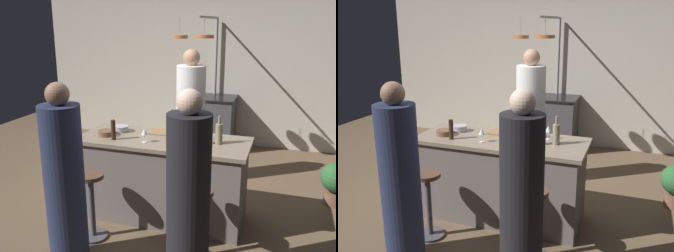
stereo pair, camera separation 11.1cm
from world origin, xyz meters
TOP-DOWN VIEW (x-y plane):
  - ground_plane at (0.00, 0.00)m, footprint 9.00×9.00m
  - back_wall at (0.00, 2.85)m, footprint 6.40×0.16m
  - kitchen_island at (0.00, 0.00)m, footprint 1.80×0.72m
  - stove_range at (0.00, 2.45)m, footprint 0.80×0.64m
  - chef at (0.02, 1.00)m, footprint 0.37×0.37m
  - bar_stool_left at (-0.53, -0.62)m, footprint 0.28×0.28m
  - guest_left at (-0.54, -1.02)m, footprint 0.34×0.34m
  - bar_stool_right at (0.54, -0.62)m, footprint 0.28×0.28m
  - guest_right at (0.54, -0.97)m, footprint 0.34×0.34m
  - overhead_pot_rack at (-0.04, 2.04)m, footprint 0.60×1.32m
  - cutting_board at (-0.04, 0.19)m, footprint 0.32×0.22m
  - pepper_mill at (-0.49, -0.19)m, footprint 0.05×0.05m
  - wine_bottle_green at (0.37, -0.07)m, footprint 0.07×0.07m
  - wine_bottle_dark at (0.10, -0.01)m, footprint 0.07×0.07m
  - wine_bottle_white at (0.58, 0.02)m, footprint 0.07×0.07m
  - wine_glass_by_chef at (0.47, 0.15)m, footprint 0.07×0.07m
  - wine_glass_near_right_guest at (-0.15, -0.17)m, footprint 0.07×0.07m
  - mixing_bowl_steel at (-0.54, 0.11)m, footprint 0.16×0.16m
  - mixing_bowl_wooden at (-0.62, -0.08)m, footprint 0.18×0.18m
  - mixing_bowl_ceramic at (0.31, 0.17)m, footprint 0.16×0.16m

SIDE VIEW (x-z plane):
  - ground_plane at x=0.00m, z-range 0.00..0.00m
  - bar_stool_left at x=-0.53m, z-range 0.04..0.72m
  - bar_stool_right at x=0.54m, z-range 0.04..0.72m
  - stove_range at x=0.00m, z-range 0.00..0.89m
  - kitchen_island at x=0.00m, z-range 0.00..0.90m
  - guest_right at x=0.54m, z-range -0.06..1.57m
  - guest_left at x=-0.54m, z-range -0.06..1.57m
  - chef at x=0.02m, z-range -0.06..1.70m
  - cutting_board at x=-0.04m, z-range 0.90..0.92m
  - mixing_bowl_wooden at x=-0.62m, z-range 0.90..0.96m
  - mixing_bowl_steel at x=-0.54m, z-range 0.90..0.97m
  - mixing_bowl_ceramic at x=0.31m, z-range 0.90..0.98m
  - pepper_mill at x=-0.49m, z-range 0.90..1.11m
  - wine_glass_by_chef at x=0.47m, z-range 0.93..1.08m
  - wine_glass_near_right_guest at x=-0.15m, z-range 0.93..1.08m
  - wine_bottle_white at x=0.58m, z-range 0.86..1.16m
  - wine_bottle_green at x=0.37m, z-range 0.86..1.17m
  - wine_bottle_dark at x=0.10m, z-range 0.86..1.19m
  - back_wall at x=0.00m, z-range 0.00..2.60m
  - overhead_pot_rack at x=-0.04m, z-range 0.55..2.72m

